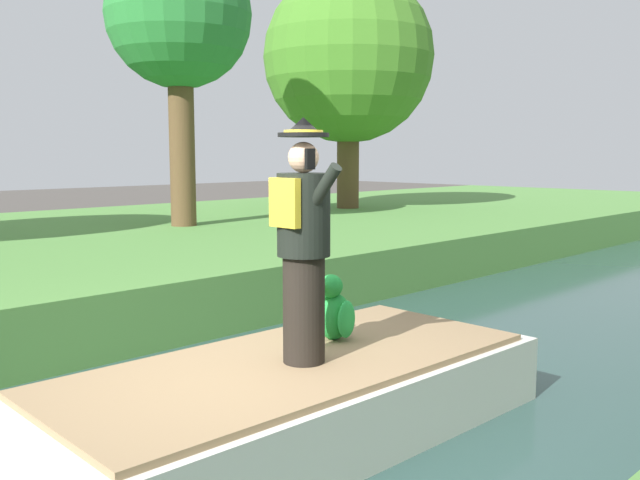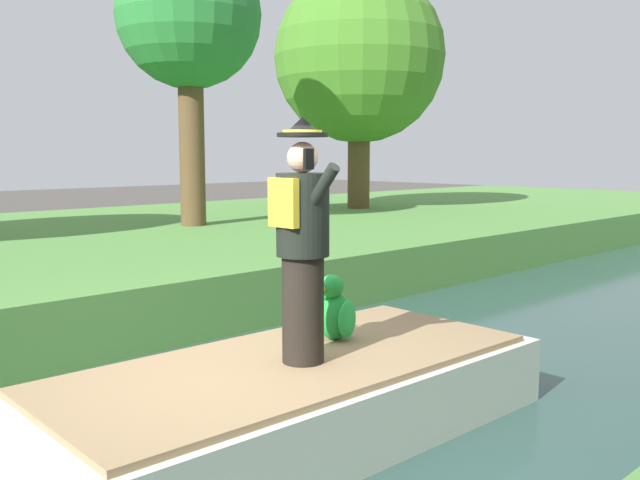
{
  "view_description": "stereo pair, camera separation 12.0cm",
  "coord_description": "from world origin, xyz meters",
  "px_view_note": "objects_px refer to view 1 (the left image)",
  "views": [
    {
      "loc": [
        3.82,
        -3.2,
        2.3
      ],
      "look_at": [
        -0.04,
        0.69,
        1.61
      ],
      "focal_mm": 38.97,
      "sensor_mm": 36.0,
      "label": 1
    },
    {
      "loc": [
        3.91,
        -3.12,
        2.3
      ],
      "look_at": [
        -0.04,
        0.69,
        1.61
      ],
      "focal_mm": 38.97,
      "sensor_mm": 36.0,
      "label": 2
    }
  ],
  "objects_px": {
    "boat": "(295,397)",
    "tree_tall": "(179,19)",
    "person_pirate": "(303,242)",
    "parrot_plush": "(334,312)",
    "tree_slender": "(348,58)"
  },
  "relations": [
    {
      "from": "boat",
      "to": "tree_tall",
      "type": "distance_m",
      "value": 10.05
    },
    {
      "from": "person_pirate",
      "to": "parrot_plush",
      "type": "height_order",
      "value": "person_pirate"
    },
    {
      "from": "parrot_plush",
      "to": "tree_slender",
      "type": "distance_m",
      "value": 13.14
    },
    {
      "from": "tree_tall",
      "to": "tree_slender",
      "type": "distance_m",
      "value": 5.69
    },
    {
      "from": "boat",
      "to": "parrot_plush",
      "type": "xyz_separation_m",
      "value": [
        -0.18,
        0.62,
        0.55
      ]
    },
    {
      "from": "tree_slender",
      "to": "person_pirate",
      "type": "bearing_deg",
      "value": -48.93
    },
    {
      "from": "person_pirate",
      "to": "tree_tall",
      "type": "relative_size",
      "value": 0.33
    },
    {
      "from": "tree_slender",
      "to": "parrot_plush",
      "type": "bearing_deg",
      "value": -48.03
    },
    {
      "from": "boat",
      "to": "parrot_plush",
      "type": "relative_size",
      "value": 7.45
    },
    {
      "from": "boat",
      "to": "tree_slender",
      "type": "xyz_separation_m",
      "value": [
        -8.59,
        9.98,
        4.33
      ]
    },
    {
      "from": "boat",
      "to": "parrot_plush",
      "type": "bearing_deg",
      "value": 105.77
    },
    {
      "from": "parrot_plush",
      "to": "tree_slender",
      "type": "bearing_deg",
      "value": 131.97
    },
    {
      "from": "tree_tall",
      "to": "tree_slender",
      "type": "bearing_deg",
      "value": 97.18
    },
    {
      "from": "parrot_plush",
      "to": "tree_slender",
      "type": "relative_size",
      "value": 0.09
    },
    {
      "from": "person_pirate",
      "to": "tree_tall",
      "type": "bearing_deg",
      "value": 156.76
    }
  ]
}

